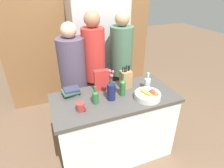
% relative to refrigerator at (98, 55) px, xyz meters
% --- Properties ---
extents(ground_plane, '(14.00, 14.00, 0.00)m').
position_rel_refrigerator_xyz_m(ground_plane, '(-0.21, -1.24, -0.94)').
color(ground_plane, brown).
extents(kitchen_island, '(1.43, 0.69, 0.89)m').
position_rel_refrigerator_xyz_m(kitchen_island, '(-0.21, -1.24, -0.49)').
color(kitchen_island, silver).
rests_on(kitchen_island, ground_plane).
extents(back_wall_wood, '(2.63, 0.12, 2.60)m').
position_rel_refrigerator_xyz_m(back_wall_wood, '(-0.21, 0.36, 0.36)').
color(back_wall_wood, brown).
rests_on(back_wall_wood, ground_plane).
extents(refrigerator, '(0.88, 0.63, 1.87)m').
position_rel_refrigerator_xyz_m(refrigerator, '(0.00, 0.00, 0.00)').
color(refrigerator, '#B7B7BC').
rests_on(refrigerator, ground_plane).
extents(fruit_bowl, '(0.30, 0.30, 0.11)m').
position_rel_refrigerator_xyz_m(fruit_bowl, '(0.13, -1.41, -0.01)').
color(fruit_bowl, silver).
rests_on(fruit_bowl, kitchen_island).
extents(knife_block, '(0.13, 0.11, 0.29)m').
position_rel_refrigerator_xyz_m(knife_block, '(0.00, -1.09, 0.06)').
color(knife_block, '#A87A4C').
rests_on(knife_block, kitchen_island).
extents(flower_vase, '(0.09, 0.09, 0.37)m').
position_rel_refrigerator_xyz_m(flower_vase, '(-0.26, -1.28, 0.07)').
color(flower_vase, '#191E4C').
rests_on(flower_vase, kitchen_island).
extents(cereal_box, '(0.18, 0.08, 0.26)m').
position_rel_refrigerator_xyz_m(cereal_box, '(-0.29, -1.04, 0.08)').
color(cereal_box, red).
rests_on(cereal_box, kitchen_island).
extents(coffee_mug, '(0.10, 0.11, 0.09)m').
position_rel_refrigerator_xyz_m(coffee_mug, '(-0.63, -1.36, -0.01)').
color(coffee_mug, '#99332D').
rests_on(coffee_mug, kitchen_island).
extents(book_stack, '(0.21, 0.16, 0.09)m').
position_rel_refrigerator_xyz_m(book_stack, '(-0.66, -1.03, -0.00)').
color(book_stack, '#3D6047').
rests_on(book_stack, kitchen_island).
extents(bottle_oil, '(0.07, 0.07, 0.20)m').
position_rel_refrigerator_xyz_m(bottle_oil, '(-0.45, -1.29, 0.03)').
color(bottle_oil, '#286633').
rests_on(bottle_oil, kitchen_island).
extents(bottle_vinegar, '(0.07, 0.07, 0.28)m').
position_rel_refrigerator_xyz_m(bottle_vinegar, '(-0.11, -1.25, 0.06)').
color(bottle_vinegar, '#286633').
rests_on(bottle_vinegar, kitchen_island).
extents(bottle_wine, '(0.08, 0.08, 0.22)m').
position_rel_refrigerator_xyz_m(bottle_wine, '(0.23, -1.22, 0.03)').
color(bottle_wine, '#B2BCC1').
rests_on(bottle_wine, kitchen_island).
extents(person_at_sink, '(0.35, 0.35, 1.64)m').
position_rel_refrigerator_xyz_m(person_at_sink, '(-0.56, -0.65, -0.02)').
color(person_at_sink, '#383842').
rests_on(person_at_sink, ground_plane).
extents(person_in_blue, '(0.30, 0.30, 1.75)m').
position_rel_refrigerator_xyz_m(person_in_blue, '(-0.26, -0.64, 0.06)').
color(person_in_blue, '#383842').
rests_on(person_in_blue, ground_plane).
extents(person_in_red_tee, '(0.33, 0.33, 1.72)m').
position_rel_refrigerator_xyz_m(person_in_red_tee, '(0.17, -0.56, 0.03)').
color(person_in_red_tee, '#383842').
rests_on(person_in_red_tee, ground_plane).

